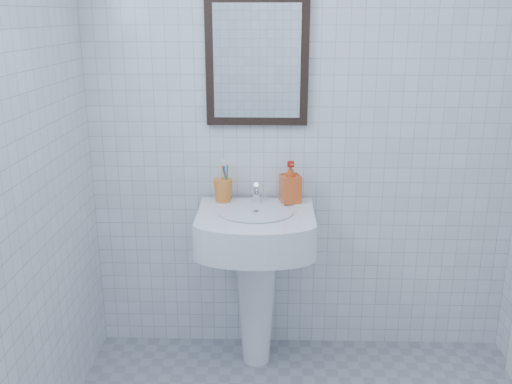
{
  "coord_description": "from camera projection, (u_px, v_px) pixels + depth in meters",
  "views": [
    {
      "loc": [
        -0.17,
        -1.64,
        1.77
      ],
      "look_at": [
        -0.24,
        0.86,
        0.99
      ],
      "focal_mm": 40.0,
      "sensor_mm": 36.0,
      "label": 1
    }
  ],
  "objects": [
    {
      "name": "wall_back",
      "position": [
        305.0,
        122.0,
        2.86
      ],
      "size": [
        2.2,
        0.02,
        2.5
      ],
      "primitive_type": "cube",
      "color": "silver",
      "rests_on": "ground"
    },
    {
      "name": "faucet",
      "position": [
        257.0,
        194.0,
        2.86
      ],
      "size": [
        0.05,
        0.11,
        0.12
      ],
      "color": "silver",
      "rests_on": "washbasin"
    },
    {
      "name": "toothbrush_cup",
      "position": [
        223.0,
        190.0,
        2.87
      ],
      "size": [
        0.13,
        0.13,
        0.12
      ],
      "primitive_type": null,
      "rotation": [
        0.0,
        0.0,
        -0.37
      ],
      "color": "orange",
      "rests_on": "washbasin"
    },
    {
      "name": "washbasin",
      "position": [
        256.0,
        261.0,
        2.86
      ],
      "size": [
        0.56,
        0.41,
        0.87
      ],
      "color": "white",
      "rests_on": "ground"
    },
    {
      "name": "soap_dispenser",
      "position": [
        290.0,
        182.0,
        2.85
      ],
      "size": [
        0.12,
        0.12,
        0.21
      ],
      "primitive_type": "imported",
      "rotation": [
        0.0,
        0.0,
        0.28
      ],
      "color": "#E85016",
      "rests_on": "washbasin"
    },
    {
      "name": "wall_mirror",
      "position": [
        257.0,
        61.0,
        2.75
      ],
      "size": [
        0.5,
        0.04,
        0.62
      ],
      "color": "black",
      "rests_on": "wall_back"
    }
  ]
}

